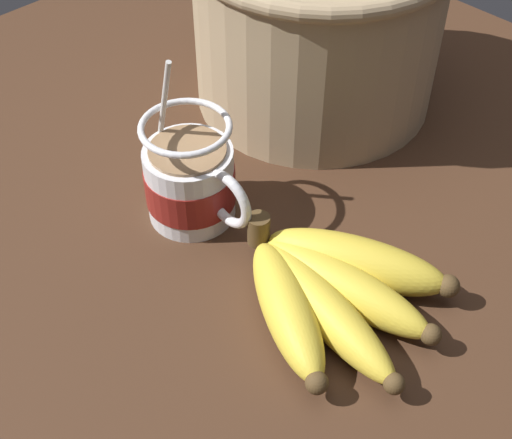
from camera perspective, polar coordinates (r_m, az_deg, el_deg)
table at (r=68.68cm, az=-1.00°, el=-0.84°), size 99.14×99.14×3.94cm
coffee_mug at (r=64.99cm, az=-5.23°, el=3.13°), size 13.51×8.33×15.93cm
banana_bunch at (r=58.94cm, az=6.04°, el=-5.54°), size 19.29×18.09×4.44cm
woven_basket at (r=77.50cm, az=4.94°, el=15.60°), size 27.18×27.18×18.03cm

